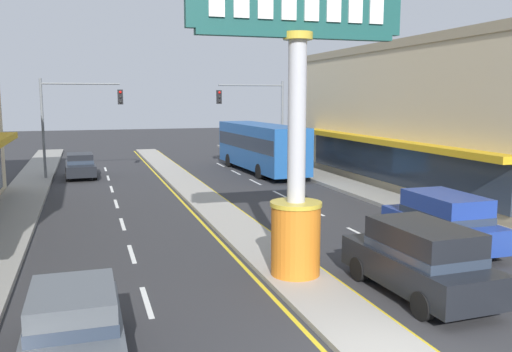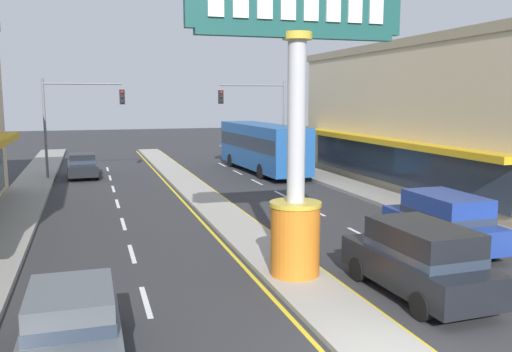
{
  "view_description": "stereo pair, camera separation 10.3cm",
  "coord_description": "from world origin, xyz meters",
  "px_view_note": "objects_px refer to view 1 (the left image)",
  "views": [
    {
      "loc": [
        -5.5,
        -8.36,
        5.08
      ],
      "look_at": [
        -0.36,
        7.83,
        2.6
      ],
      "focal_mm": 37.92,
      "sensor_mm": 36.0,
      "label": 1
    },
    {
      "loc": [
        -5.4,
        -8.39,
        5.08
      ],
      "look_at": [
        -0.36,
        7.83,
        2.6
      ],
      "focal_mm": 37.92,
      "sensor_mm": 36.0,
      "label": 2
    }
  ],
  "objects_px": {
    "traffic_light_left_side": "(73,111)",
    "sedan_far_left_oncoming": "(74,329)",
    "sedan_near_right_lane": "(80,165)",
    "suv_mid_left_lane": "(420,259)",
    "traffic_light_right_side": "(259,109)",
    "district_sign": "(297,147)",
    "storefront_right": "(449,116)",
    "bus_far_right_lane": "(260,145)",
    "suv_near_left_lane": "(443,220)"
  },
  "relations": [
    {
      "from": "traffic_light_left_side",
      "to": "sedan_far_left_oncoming",
      "type": "height_order",
      "value": "traffic_light_left_side"
    },
    {
      "from": "sedan_near_right_lane",
      "to": "sedan_far_left_oncoming",
      "type": "relative_size",
      "value": 1.01
    },
    {
      "from": "traffic_light_left_side",
      "to": "sedan_near_right_lane",
      "type": "xyz_separation_m",
      "value": [
        0.28,
        0.74,
        -3.46
      ]
    },
    {
      "from": "sedan_near_right_lane",
      "to": "suv_mid_left_lane",
      "type": "height_order",
      "value": "suv_mid_left_lane"
    },
    {
      "from": "traffic_light_right_side",
      "to": "sedan_far_left_oncoming",
      "type": "relative_size",
      "value": 1.44
    },
    {
      "from": "district_sign",
      "to": "traffic_light_right_side",
      "type": "xyz_separation_m",
      "value": [
        6.14,
        22.41,
        0.52
      ]
    },
    {
      "from": "sedan_far_left_oncoming",
      "to": "district_sign",
      "type": "bearing_deg",
      "value": 30.89
    },
    {
      "from": "storefront_right",
      "to": "suv_mid_left_lane",
      "type": "distance_m",
      "value": 18.51
    },
    {
      "from": "district_sign",
      "to": "sedan_far_left_oncoming",
      "type": "relative_size",
      "value": 1.87
    },
    {
      "from": "bus_far_right_lane",
      "to": "traffic_light_right_side",
      "type": "bearing_deg",
      "value": 77.36
    },
    {
      "from": "storefront_right",
      "to": "traffic_light_left_side",
      "type": "relative_size",
      "value": 3.71
    },
    {
      "from": "storefront_right",
      "to": "traffic_light_right_side",
      "type": "bearing_deg",
      "value": 127.23
    },
    {
      "from": "district_sign",
      "to": "traffic_light_right_side",
      "type": "height_order",
      "value": "district_sign"
    },
    {
      "from": "suv_mid_left_lane",
      "to": "sedan_far_left_oncoming",
      "type": "bearing_deg",
      "value": -170.98
    },
    {
      "from": "traffic_light_right_side",
      "to": "sedan_near_right_lane",
      "type": "xyz_separation_m",
      "value": [
        -11.99,
        -0.22,
        -3.46
      ]
    },
    {
      "from": "traffic_light_left_side",
      "to": "sedan_near_right_lane",
      "type": "relative_size",
      "value": 1.42
    },
    {
      "from": "suv_mid_left_lane",
      "to": "suv_near_left_lane",
      "type": "bearing_deg",
      "value": 46.79
    },
    {
      "from": "traffic_light_right_side",
      "to": "suv_near_left_lane",
      "type": "bearing_deg",
      "value": -90.78
    },
    {
      "from": "storefront_right",
      "to": "sedan_near_right_lane",
      "type": "xyz_separation_m",
      "value": [
        -19.88,
        10.15,
        -3.24
      ]
    },
    {
      "from": "storefront_right",
      "to": "sedan_near_right_lane",
      "type": "distance_m",
      "value": 22.55
    },
    {
      "from": "suv_mid_left_lane",
      "to": "sedan_far_left_oncoming",
      "type": "xyz_separation_m",
      "value": [
        -8.41,
        -1.33,
        -0.2
      ]
    },
    {
      "from": "district_sign",
      "to": "traffic_light_right_side",
      "type": "bearing_deg",
      "value": 74.68
    },
    {
      "from": "bus_far_right_lane",
      "to": "suv_near_left_lane",
      "type": "xyz_separation_m",
      "value": [
        0.0,
        -19.79,
        -0.88
      ]
    },
    {
      "from": "bus_far_right_lane",
      "to": "sedan_far_left_oncoming",
      "type": "distance_m",
      "value": 27.3
    },
    {
      "from": "bus_far_right_lane",
      "to": "suv_mid_left_lane",
      "type": "height_order",
      "value": "bus_far_right_lane"
    },
    {
      "from": "suv_near_left_lane",
      "to": "sedan_far_left_oncoming",
      "type": "relative_size",
      "value": 1.07
    },
    {
      "from": "traffic_light_right_side",
      "to": "sedan_far_left_oncoming",
      "type": "distance_m",
      "value": 28.76
    },
    {
      "from": "sedan_near_right_lane",
      "to": "suv_near_left_lane",
      "type": "xyz_separation_m",
      "value": [
        11.71,
        -20.85,
        0.2
      ]
    },
    {
      "from": "sedan_near_right_lane",
      "to": "bus_far_right_lane",
      "type": "distance_m",
      "value": 11.8
    },
    {
      "from": "traffic_light_right_side",
      "to": "suv_near_left_lane",
      "type": "xyz_separation_m",
      "value": [
        -0.29,
        -21.07,
        -3.26
      ]
    },
    {
      "from": "traffic_light_left_side",
      "to": "sedan_near_right_lane",
      "type": "height_order",
      "value": "traffic_light_left_side"
    },
    {
      "from": "district_sign",
      "to": "storefront_right",
      "type": "height_order",
      "value": "district_sign"
    },
    {
      "from": "traffic_light_right_side",
      "to": "sedan_far_left_oncoming",
      "type": "xyz_separation_m",
      "value": [
        -11.99,
        -25.91,
        -3.46
      ]
    },
    {
      "from": "sedan_near_right_lane",
      "to": "bus_far_right_lane",
      "type": "height_order",
      "value": "bus_far_right_lane"
    },
    {
      "from": "storefront_right",
      "to": "bus_far_right_lane",
      "type": "distance_m",
      "value": 12.41
    },
    {
      "from": "bus_far_right_lane",
      "to": "suv_near_left_lane",
      "type": "height_order",
      "value": "bus_far_right_lane"
    },
    {
      "from": "bus_far_right_lane",
      "to": "sedan_far_left_oncoming",
      "type": "xyz_separation_m",
      "value": [
        -11.7,
        -24.64,
        -1.08
      ]
    },
    {
      "from": "traffic_light_right_side",
      "to": "suv_mid_left_lane",
      "type": "bearing_deg",
      "value": -98.29
    },
    {
      "from": "suv_near_left_lane",
      "to": "district_sign",
      "type": "bearing_deg",
      "value": -167.08
    },
    {
      "from": "storefront_right",
      "to": "sedan_far_left_oncoming",
      "type": "bearing_deg",
      "value": -141.97
    },
    {
      "from": "suv_mid_left_lane",
      "to": "bus_far_right_lane",
      "type": "bearing_deg",
      "value": 81.95
    },
    {
      "from": "district_sign",
      "to": "suv_mid_left_lane",
      "type": "relative_size",
      "value": 1.72
    },
    {
      "from": "suv_mid_left_lane",
      "to": "traffic_light_right_side",
      "type": "bearing_deg",
      "value": 81.71
    },
    {
      "from": "traffic_light_left_side",
      "to": "sedan_near_right_lane",
      "type": "bearing_deg",
      "value": 69.07
    },
    {
      "from": "storefront_right",
      "to": "bus_far_right_lane",
      "type": "bearing_deg",
      "value": 131.92
    },
    {
      "from": "storefront_right",
      "to": "sedan_far_left_oncoming",
      "type": "distance_m",
      "value": 25.43
    },
    {
      "from": "suv_mid_left_lane",
      "to": "sedan_near_right_lane",
      "type": "bearing_deg",
      "value": 109.05
    },
    {
      "from": "traffic_light_left_side",
      "to": "suv_mid_left_lane",
      "type": "distance_m",
      "value": 25.38
    },
    {
      "from": "traffic_light_left_side",
      "to": "traffic_light_right_side",
      "type": "distance_m",
      "value": 12.31
    },
    {
      "from": "sedan_far_left_oncoming",
      "to": "sedan_near_right_lane",
      "type": "bearing_deg",
      "value": 90.0
    }
  ]
}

